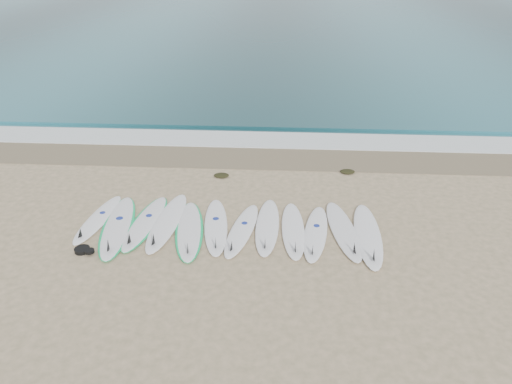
# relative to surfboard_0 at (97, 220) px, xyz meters

# --- Properties ---
(ground) EXTENTS (120.00, 120.00, 0.00)m
(ground) POSITION_rel_surfboard_0_xyz_m (3.07, -0.13, -0.05)
(ground) COLOR tan
(ocean) EXTENTS (120.00, 55.00, 0.03)m
(ocean) POSITION_rel_surfboard_0_xyz_m (3.07, 32.37, -0.04)
(ocean) COLOR #1E5660
(ocean) RESTS_ON ground
(wet_sand_band) EXTENTS (120.00, 1.80, 0.01)m
(wet_sand_band) POSITION_rel_surfboard_0_xyz_m (3.07, 3.97, -0.05)
(wet_sand_band) COLOR #70624A
(wet_sand_band) RESTS_ON ground
(foam_band) EXTENTS (120.00, 1.40, 0.04)m
(foam_band) POSITION_rel_surfboard_0_xyz_m (3.07, 5.37, -0.03)
(foam_band) COLOR silver
(foam_band) RESTS_ON ground
(wave_crest) EXTENTS (120.00, 1.00, 0.10)m
(wave_crest) POSITION_rel_surfboard_0_xyz_m (3.07, 6.87, -0.00)
(wave_crest) COLOR #1E5660
(wave_crest) RESTS_ON ground
(surfboard_0) EXTENTS (0.73, 2.34, 0.29)m
(surfboard_0) POSITION_rel_surfboard_0_xyz_m (0.00, 0.00, 0.00)
(surfboard_0) COLOR white
(surfboard_0) RESTS_ON ground
(surfboard_1) EXTENTS (1.04, 2.87, 0.36)m
(surfboard_1) POSITION_rel_surfboard_0_xyz_m (0.56, -0.28, 0.00)
(surfboard_1) COLOR white
(surfboard_1) RESTS_ON ground
(surfboard_2) EXTENTS (0.86, 2.58, 0.32)m
(surfboard_2) POSITION_rel_surfboard_0_xyz_m (1.13, -0.07, -0.00)
(surfboard_2) COLOR white
(surfboard_2) RESTS_ON ground
(surfboard_3) EXTENTS (0.74, 2.74, 0.35)m
(surfboard_3) POSITION_rel_surfboard_0_xyz_m (1.63, -0.05, 0.01)
(surfboard_3) COLOR white
(surfboard_3) RESTS_ON ground
(surfboard_4) EXTENTS (1.01, 2.64, 0.33)m
(surfboard_4) POSITION_rel_surfboard_0_xyz_m (2.20, -0.33, -0.00)
(surfboard_4) COLOR white
(surfboard_4) RESTS_ON ground
(surfboard_5) EXTENTS (0.85, 2.55, 0.32)m
(surfboard_5) POSITION_rel_surfboard_0_xyz_m (2.77, -0.15, 0.00)
(surfboard_5) COLOR white
(surfboard_5) RESTS_ON ground
(surfboard_6) EXTENTS (0.87, 2.41, 0.30)m
(surfboard_6) POSITION_rel_surfboard_0_xyz_m (3.36, -0.28, 0.00)
(surfboard_6) COLOR white
(surfboard_6) RESTS_ON ground
(surfboard_7) EXTENTS (0.56, 2.52, 0.32)m
(surfboard_7) POSITION_rel_surfboard_0_xyz_m (3.92, -0.09, 0.00)
(surfboard_7) COLOR white
(surfboard_7) RESTS_ON ground
(surfboard_8) EXTENTS (0.61, 2.46, 0.31)m
(surfboard_8) POSITION_rel_surfboard_0_xyz_m (4.51, -0.21, 0.00)
(surfboard_8) COLOR white
(surfboard_8) RESTS_ON ground
(surfboard_9) EXTENTS (0.79, 2.43, 0.31)m
(surfboard_9) POSITION_rel_surfboard_0_xyz_m (4.99, -0.31, 0.00)
(surfboard_9) COLOR white
(surfboard_9) RESTS_ON ground
(surfboard_10) EXTENTS (0.89, 2.63, 0.33)m
(surfboard_10) POSITION_rel_surfboard_0_xyz_m (5.63, -0.16, 0.01)
(surfboard_10) COLOR white
(surfboard_10) RESTS_ON ground
(surfboard_11) EXTENTS (0.65, 2.75, 0.35)m
(surfboard_11) POSITION_rel_surfboard_0_xyz_m (6.13, -0.34, 0.01)
(surfboard_11) COLOR white
(surfboard_11) RESTS_ON ground
(seaweed_near) EXTENTS (0.41, 0.32, 0.08)m
(seaweed_near) POSITION_rel_surfboard_0_xyz_m (2.56, 2.59, -0.01)
(seaweed_near) COLOR black
(seaweed_near) RESTS_ON ground
(seaweed_far) EXTENTS (0.41, 0.32, 0.08)m
(seaweed_far) POSITION_rel_surfboard_0_xyz_m (6.03, 3.04, -0.01)
(seaweed_far) COLOR black
(seaweed_far) RESTS_ON ground
(leash_coil) EXTENTS (0.46, 0.36, 0.11)m
(leash_coil) POSITION_rel_surfboard_0_xyz_m (0.15, -1.24, -0.00)
(leash_coil) COLOR black
(leash_coil) RESTS_ON ground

